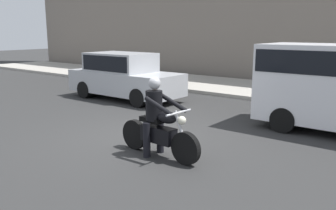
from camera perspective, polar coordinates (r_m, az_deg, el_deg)
name	(u,v)px	position (r m, az deg, el deg)	size (l,w,h in m)	color
ground_plane	(145,136)	(8.80, -3.76, -4.94)	(80.00, 80.00, 0.00)	#2C2C2C
sidewalk_slab	(273,91)	(15.54, 16.34, 2.19)	(40.00, 4.40, 0.14)	#A8A399
motorcycle_with_rider_black_leather	(158,125)	(7.24, -1.61, -3.17)	(2.07, 0.70, 1.63)	black
parked_sedan_silver	(123,76)	(13.50, -7.10, 4.67)	(4.48, 1.82, 1.72)	#B2B5BA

